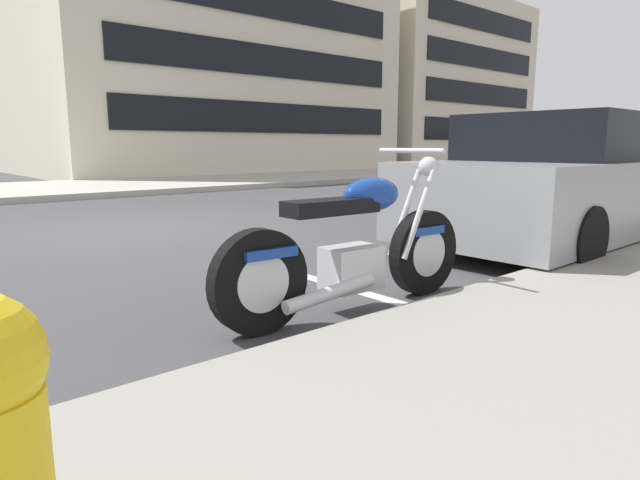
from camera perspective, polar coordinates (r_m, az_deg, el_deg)
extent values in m
plane|color=#3D3D3F|center=(7.79, -18.21, 1.03)|extent=(260.00, 260.00, 0.00)
cube|color=#ADA89E|center=(20.82, 5.15, 6.98)|extent=(120.00, 5.00, 0.14)
cube|color=silver|center=(4.26, 4.65, -5.59)|extent=(0.12, 2.20, 0.01)
cylinder|color=black|center=(4.24, 10.92, -1.30)|extent=(0.66, 0.14, 0.66)
cylinder|color=silver|center=(4.24, 10.92, -1.30)|extent=(0.37, 0.14, 0.36)
cylinder|color=black|center=(3.29, -6.49, -4.44)|extent=(0.66, 0.14, 0.66)
cylinder|color=silver|center=(3.29, -6.49, -4.44)|extent=(0.37, 0.14, 0.36)
cube|color=silver|center=(3.73, 3.33, -2.94)|extent=(0.41, 0.28, 0.30)
cube|color=black|center=(3.54, 1.21, 3.55)|extent=(0.69, 0.25, 0.10)
ellipsoid|color=navy|center=(3.77, 5.47, 4.82)|extent=(0.49, 0.26, 0.24)
cube|color=navy|center=(3.28, -5.81, -1.26)|extent=(0.37, 0.20, 0.06)
cube|color=navy|center=(4.20, 10.82, 1.08)|extent=(0.33, 0.18, 0.06)
cylinder|color=silver|center=(4.13, 8.98, 2.89)|extent=(0.34, 0.06, 0.65)
cylinder|color=silver|center=(4.04, 10.43, 2.68)|extent=(0.34, 0.06, 0.65)
cylinder|color=silver|center=(4.03, 9.58, 9.32)|extent=(0.07, 0.62, 0.04)
sphere|color=silver|center=(4.18, 11.40, 7.64)|extent=(0.15, 0.15, 0.15)
cylinder|color=silver|center=(3.46, 1.10, -5.63)|extent=(0.71, 0.12, 0.16)
cube|color=gray|center=(7.11, 24.73, 4.42)|extent=(4.69, 1.91, 0.82)
cube|color=black|center=(7.05, 25.01, 9.77)|extent=(2.42, 1.74, 0.51)
cylinder|color=black|center=(8.88, 23.68, 3.75)|extent=(0.62, 0.23, 0.62)
cylinder|color=black|center=(6.24, 11.53, 2.09)|extent=(0.62, 0.23, 0.62)
cylinder|color=black|center=(5.40, 26.06, 0.06)|extent=(0.62, 0.23, 0.62)
cylinder|color=black|center=(10.81, 29.07, 4.30)|extent=(0.63, 0.26, 0.62)
cube|color=beige|center=(26.02, -13.50, 18.05)|extent=(14.29, 12.00, 9.84)
cube|color=black|center=(20.63, -5.25, 12.77)|extent=(12.00, 0.06, 1.10)
cube|color=black|center=(20.83, -5.34, 18.36)|extent=(12.00, 0.06, 1.10)
cube|color=black|center=(21.23, -5.44, 23.80)|extent=(12.00, 0.06, 1.10)
cube|color=beige|center=(33.90, 9.45, 15.52)|extent=(11.14, 9.89, 9.00)
cube|color=black|center=(30.78, 16.57, 11.12)|extent=(9.36, 0.06, 1.10)
cube|color=black|center=(30.88, 16.75, 14.57)|extent=(9.36, 0.06, 1.10)
cube|color=black|center=(31.10, 16.93, 17.98)|extent=(9.36, 0.06, 1.10)
cube|color=black|center=(31.43, 17.11, 21.33)|extent=(9.36, 0.06, 1.10)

